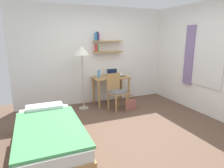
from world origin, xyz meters
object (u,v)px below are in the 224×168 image
standing_lamp (82,54)px  laptop (113,74)px  handbag (131,104)px  book_stack (120,75)px  desk (111,82)px  desk_chair (116,90)px  water_bottle (99,74)px  bed (50,137)px

standing_lamp → laptop: (0.89, 0.18, -0.59)m
handbag → book_stack: bearing=86.7°
book_stack → desk: bearing=-170.6°
laptop → desk_chair: bearing=-104.4°
desk_chair → book_stack: 0.73m
laptop → book_stack: bearing=-0.8°
desk_chair → handbag: 0.52m
desk_chair → water_bottle: (-0.25, 0.58, 0.34)m
standing_lamp → handbag: (1.08, -0.52, -1.26)m
bed → laptop: 2.71m
standing_lamp → handbag: standing_lamp is taller
desk → laptop: bearing=36.6°
standing_lamp → water_bottle: standing_lamp is taller
bed → desk: size_ratio=2.01×
desk → book_stack: bearing=9.4°
handbag → bed: bearing=-150.7°
laptop → book_stack: (0.24, -0.00, -0.03)m
standing_lamp → handbag: size_ratio=4.10×
bed → book_stack: book_stack is taller
water_bottle → handbag: size_ratio=0.51×
standing_lamp → water_bottle: size_ratio=7.97×
bed → standing_lamp: bearing=59.5°
standing_lamp → water_bottle: (0.49, 0.19, -0.55)m
standing_lamp → water_bottle: 0.76m
desk_chair → laptop: size_ratio=2.78×
bed → desk: (1.81, 1.82, 0.36)m
water_bottle → book_stack: size_ratio=0.82×
desk → desk_chair: size_ratio=1.04×
handbag → laptop: bearing=105.6°
laptop → handbag: (0.20, -0.71, -0.67)m
bed → desk: desk is taller
bed → standing_lamp: 2.28m
desk_chair → standing_lamp: bearing=152.8°
desk → desk_chair: 0.52m
water_bottle → book_stack: water_bottle is taller
laptop → water_bottle: 0.40m
desk → handbag: desk is taller
bed → book_stack: bearing=41.4°
desk → laptop: (0.07, 0.05, 0.20)m
standing_lamp → bed: bearing=-120.5°
laptop → bed: bearing=-135.1°
desk_chair → book_stack: bearing=55.8°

